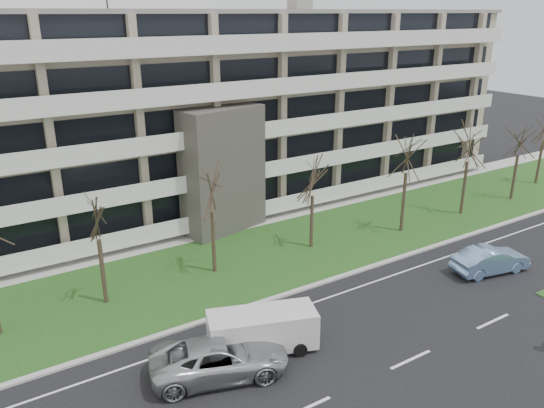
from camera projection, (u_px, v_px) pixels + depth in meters
ground at (411, 360)px, 24.47m from camera, size 160.00×160.00×0.00m
grass_verge at (264, 256)px, 34.77m from camera, size 90.00×10.00×0.06m
curb at (308, 287)px, 30.79m from camera, size 90.00×0.35×0.12m
sidewalk at (225, 229)px, 39.12m from camera, size 90.00×2.00×0.08m
lane_edge_line at (324, 299)px, 29.62m from camera, size 90.00×0.12×0.01m
apartment_building at (182, 112)px, 41.94m from camera, size 60.50×15.10×18.75m
silver_pickup at (220, 358)px, 23.23m from camera, size 6.65×4.51×1.69m
blue_sedan at (490, 260)px, 32.45m from camera, size 5.14×2.65×1.61m
white_van at (264, 327)px, 24.86m from camera, size 5.41×3.43×1.97m
tree_2 at (96, 214)px, 27.45m from camera, size 3.39×3.39×6.78m
tree_3 at (211, 186)px, 30.83m from camera, size 3.57×3.57×7.15m
tree_4 at (313, 175)px, 34.44m from camera, size 3.29×3.29×6.58m
tree_5 at (408, 149)px, 36.69m from camera, size 3.96×3.96×7.92m
tree_6 at (470, 141)px, 40.04m from camera, size 3.81×3.81×7.62m
tree_7 at (521, 137)px, 43.49m from camera, size 3.51×3.51×7.02m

